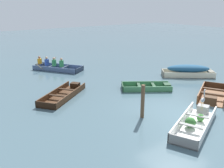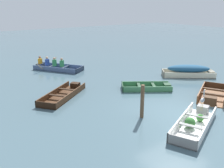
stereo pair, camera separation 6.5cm
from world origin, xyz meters
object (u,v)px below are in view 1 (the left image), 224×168
object	(u,v)px
mooring_post	(143,101)
heron_on_dinghy	(203,99)
skiff_wooden_brown_outer_moored	(212,95)
rowboat_slate_blue_with_crew	(55,67)
skiff_cream_far_moored	(189,70)
skiff_green_near_moored	(148,87)
skiff_dark_varnish_mid_moored	(64,94)
dinghy_white_foreground	(195,122)

from	to	relation	value
mooring_post	heron_on_dinghy	bearing A→B (deg)	-43.19
skiff_wooden_brown_outer_moored	rowboat_slate_blue_with_crew	world-z (taller)	rowboat_slate_blue_with_crew
skiff_cream_far_moored	mooring_post	size ratio (longest dim) A/B	2.25
skiff_green_near_moored	heron_on_dinghy	world-z (taller)	heron_on_dinghy
rowboat_slate_blue_with_crew	skiff_dark_varnish_mid_moored	bearing A→B (deg)	-109.22
skiff_green_near_moored	mooring_post	size ratio (longest dim) A/B	1.98
skiff_green_near_moored	rowboat_slate_blue_with_crew	world-z (taller)	rowboat_slate_blue_with_crew
dinghy_white_foreground	rowboat_slate_blue_with_crew	xyz separation A→B (m)	(-0.75, 11.21, 0.07)
heron_on_dinghy	skiff_green_near_moored	bearing A→B (deg)	75.85
dinghy_white_foreground	skiff_green_near_moored	size ratio (longest dim) A/B	1.23
skiff_wooden_brown_outer_moored	rowboat_slate_blue_with_crew	size ratio (longest dim) A/B	0.82
mooring_post	skiff_green_near_moored	bearing A→B (deg)	41.90
skiff_dark_varnish_mid_moored	skiff_wooden_brown_outer_moored	bearing A→B (deg)	-38.32
skiff_dark_varnish_mid_moored	heron_on_dinghy	bearing A→B (deg)	-61.16
skiff_wooden_brown_outer_moored	skiff_green_near_moored	bearing A→B (deg)	119.51
skiff_dark_varnish_mid_moored	mooring_post	distance (m)	4.47
dinghy_white_foreground	rowboat_slate_blue_with_crew	world-z (taller)	rowboat_slate_blue_with_crew
dinghy_white_foreground	skiff_dark_varnish_mid_moored	size ratio (longest dim) A/B	1.06
skiff_green_near_moored	skiff_cream_far_moored	size ratio (longest dim) A/B	0.88
skiff_green_near_moored	heron_on_dinghy	size ratio (longest dim) A/B	3.29
skiff_cream_far_moored	mooring_post	world-z (taller)	mooring_post
skiff_green_near_moored	skiff_wooden_brown_outer_moored	size ratio (longest dim) A/B	0.96
skiff_cream_far_moored	mooring_post	distance (m)	7.17
skiff_dark_varnish_mid_moored	skiff_cream_far_moored	distance (m)	8.21
skiff_cream_far_moored	heron_on_dinghy	world-z (taller)	heron_on_dinghy
skiff_dark_varnish_mid_moored	rowboat_slate_blue_with_crew	xyz separation A→B (m)	(1.84, 5.28, 0.11)
skiff_cream_far_moored	skiff_wooden_brown_outer_moored	world-z (taller)	skiff_cream_far_moored
rowboat_slate_blue_with_crew	mooring_post	bearing A→B (deg)	-92.18
skiff_dark_varnish_mid_moored	rowboat_slate_blue_with_crew	distance (m)	5.59
skiff_dark_varnish_mid_moored	skiff_green_near_moored	bearing A→B (deg)	-22.50
skiff_green_near_moored	skiff_dark_varnish_mid_moored	xyz separation A→B (m)	(-4.20, 1.74, -0.00)
skiff_dark_varnish_mid_moored	dinghy_white_foreground	bearing A→B (deg)	-66.42
skiff_dark_varnish_mid_moored	skiff_cream_far_moored	world-z (taller)	skiff_cream_far_moored
skiff_green_near_moored	mooring_post	bearing A→B (deg)	-138.10
dinghy_white_foreground	skiff_wooden_brown_outer_moored	size ratio (longest dim) A/B	1.18
dinghy_white_foreground	mooring_post	world-z (taller)	mooring_post
skiff_dark_varnish_mid_moored	skiff_cream_far_moored	size ratio (longest dim) A/B	1.02
rowboat_slate_blue_with_crew	mooring_post	world-z (taller)	mooring_post
skiff_green_near_moored	mooring_post	xyz separation A→B (m)	(-2.72, -2.44, 0.60)
skiff_cream_far_moored	rowboat_slate_blue_with_crew	bearing A→B (deg)	133.08
skiff_dark_varnish_mid_moored	mooring_post	world-z (taller)	mooring_post
dinghy_white_foreground	skiff_dark_varnish_mid_moored	distance (m)	6.47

